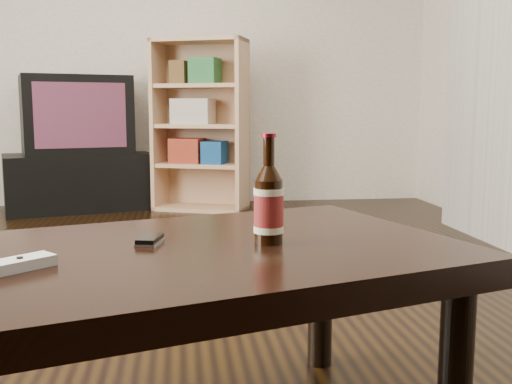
{
  "coord_description": "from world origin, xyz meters",
  "views": [
    {
      "loc": [
        0.34,
        -2.21,
        0.81
      ],
      "look_at": [
        0.52,
        -0.84,
        0.62
      ],
      "focal_mm": 42.0,
      "sensor_mm": 36.0,
      "label": 1
    }
  ],
  "objects": [
    {
      "name": "floor",
      "position": [
        0.0,
        0.0,
        -0.01
      ],
      "size": [
        5.0,
        6.0,
        0.01
      ],
      "primitive_type": "cube",
      "color": "black",
      "rests_on": "ground"
    },
    {
      "name": "coffee_table",
      "position": [
        0.32,
        -0.88,
        0.43
      ],
      "size": [
        1.49,
        1.13,
        0.5
      ],
      "rotation": [
        0.0,
        0.0,
        0.3
      ],
      "color": "black",
      "rests_on": "floor"
    },
    {
      "name": "tv",
      "position": [
        -0.47,
        2.75,
        0.76
      ],
      "size": [
        0.94,
        0.73,
        0.62
      ],
      "rotation": [
        0.0,
        0.0,
        0.28
      ],
      "color": "black",
      "rests_on": "tv_stand"
    },
    {
      "name": "tv_stand",
      "position": [
        -0.47,
        2.75,
        0.23
      ],
      "size": [
        1.25,
        0.86,
        0.45
      ],
      "primitive_type": "cube",
      "rotation": [
        0.0,
        0.0,
        0.28
      ],
      "color": "black",
      "rests_on": "floor"
    },
    {
      "name": "beer_bottle",
      "position": [
        0.55,
        -0.84,
        0.59
      ],
      "size": [
        0.09,
        0.09,
        0.26
      ],
      "rotation": [
        0.0,
        0.0,
        -0.34
      ],
      "color": "black",
      "rests_on": "coffee_table"
    },
    {
      "name": "remote",
      "position": [
        0.0,
        -1.04,
        0.51
      ],
      "size": [
        0.18,
        0.17,
        0.02
      ],
      "rotation": [
        0.0,
        0.0,
        -0.85
      ],
      "color": "silver",
      "rests_on": "coffee_table"
    },
    {
      "name": "phone",
      "position": [
        0.27,
        -0.81,
        0.5
      ],
      "size": [
        0.07,
        0.1,
        0.02
      ],
      "rotation": [
        0.0,
        0.0,
        -0.25
      ],
      "color": "#A4A4A6",
      "rests_on": "coffee_table"
    },
    {
      "name": "bookshelf",
      "position": [
        0.51,
        2.62,
        0.71
      ],
      "size": [
        0.8,
        0.58,
        1.36
      ],
      "rotation": [
        0.0,
        0.0,
        -0.37
      ],
      "color": "tan",
      "rests_on": "floor"
    },
    {
      "name": "wall_back",
      "position": [
        0.0,
        3.01,
        1.35
      ],
      "size": [
        5.0,
        0.02,
        2.7
      ],
      "primitive_type": "cube",
      "color": "beige",
      "rests_on": "ground"
    }
  ]
}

